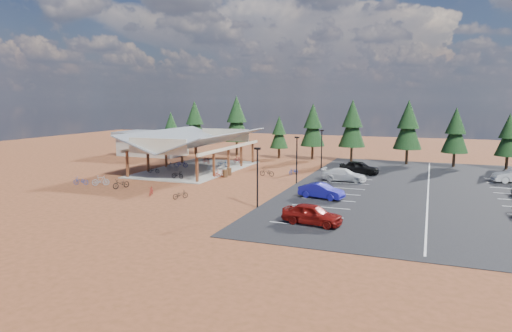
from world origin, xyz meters
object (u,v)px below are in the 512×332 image
at_px(bike_10, 81,181).
at_px(car_3, 344,175).
at_px(outbuilding, 153,143).
at_px(bike_14, 294,171).
at_px(bike_6, 223,163).
at_px(trash_bin_1, 229,172).
at_px(bike_11, 151,191).
at_px(bike_15, 220,173).
at_px(bike_3, 206,160).
at_px(bike_4, 177,175).
at_px(car_4, 359,168).
at_px(bike_1, 172,166).
at_px(lamp_post_0, 257,173).
at_px(bike_9, 101,181).
at_px(car_1, 321,191).
at_px(lamp_post_1, 297,156).
at_px(bike_12, 180,194).
at_px(bike_2, 181,164).
at_px(bike_5, 213,167).
at_px(car_0, 312,214).
at_px(bike_0, 154,170).
at_px(bike_16, 267,172).
at_px(bike_7, 238,160).
at_px(bike_pavilion, 196,140).
at_px(lamp_post_2, 322,146).
at_px(trash_bin_0, 225,173).
at_px(bike_8, 121,184).

distance_m(bike_10, car_3, 28.78).
height_order(outbuilding, bike_14, outbuilding).
bearing_deg(bike_6, trash_bin_1, -140.40).
relative_size(bike_11, bike_15, 0.97).
height_order(bike_3, bike_4, bike_3).
xyz_separation_m(bike_3, car_4, (21.58, -1.25, 0.29)).
relative_size(outbuilding, bike_1, 6.09).
distance_m(lamp_post_0, car_3, 15.96).
distance_m(bike_9, bike_15, 13.36).
distance_m(lamp_post_0, car_1, 7.25).
bearing_deg(bike_6, bike_11, -167.43).
xyz_separation_m(trash_bin_1, bike_11, (-2.05, -13.45, 0.01)).
relative_size(lamp_post_1, bike_15, 3.30).
bearing_deg(car_1, bike_6, 60.96).
bearing_deg(bike_12, bike_2, -28.90).
bearing_deg(bike_5, car_0, -157.70).
height_order(bike_3, car_1, car_1).
bearing_deg(car_1, bike_0, 85.74).
xyz_separation_m(trash_bin_1, bike_16, (4.51, 0.98, 0.05)).
distance_m(lamp_post_1, bike_11, 15.96).
xyz_separation_m(bike_7, bike_9, (-6.99, -20.70, -0.03)).
xyz_separation_m(bike_11, bike_15, (1.67, 11.68, 0.01)).
bearing_deg(car_1, bike_pavilion, 70.94).
distance_m(trash_bin_1, bike_5, 3.72).
distance_m(lamp_post_2, bike_10, 30.18).
relative_size(bike_15, car_4, 0.33).
xyz_separation_m(bike_3, bike_16, (11.47, -6.56, -0.06)).
bearing_deg(trash_bin_0, bike_6, 117.07).
bearing_deg(outbuilding, bike_6, -25.71).
bearing_deg(bike_5, bike_1, 91.77).
bearing_deg(lamp_post_0, bike_1, 139.81).
xyz_separation_m(bike_pavilion, bike_2, (-2.60, 0.45, -3.25)).
bearing_deg(trash_bin_0, outbuilding, 142.96).
bearing_deg(bike_7, trash_bin_1, -142.81).
bearing_deg(car_1, bike_2, 73.12).
bearing_deg(bike_16, bike_15, -52.82).
bearing_deg(bike_0, lamp_post_1, -95.95).
bearing_deg(bike_3, bike_8, -160.70).
distance_m(lamp_post_2, trash_bin_1, 13.52).
relative_size(bike_8, car_0, 0.43).
bearing_deg(bike_2, bike_8, 171.20).
bearing_deg(bike_6, bike_0, 153.78).
bearing_deg(bike_11, bike_16, 43.94).
xyz_separation_m(lamp_post_2, trash_bin_1, (-9.13, -9.65, -2.53)).
xyz_separation_m(bike_pavilion, bike_8, (-1.18, -14.10, -3.32)).
distance_m(bike_11, car_0, 17.41).
bearing_deg(bike_12, bike_6, -45.16).
relative_size(bike_1, bike_2, 0.99).
relative_size(bike_8, car_1, 0.45).
height_order(outbuilding, bike_9, outbuilding).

